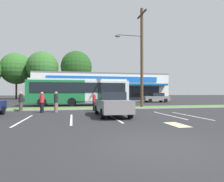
{
  "coord_description": "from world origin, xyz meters",
  "views": [
    {
      "loc": [
        -2.45,
        -5.4,
        1.56
      ],
      "look_at": [
        2.31,
        18.1,
        1.79
      ],
      "focal_mm": 31.39,
      "sensor_mm": 36.0,
      "label": 1
    }
  ],
  "objects_px": {
    "car_0": "(112,104)",
    "pedestrian_far": "(21,102)",
    "pedestrian_by_pole": "(42,102)",
    "pedestrian_mid": "(56,102)",
    "utility_pole": "(141,55)",
    "car_1": "(156,98)",
    "pedestrian_near_bench": "(94,102)",
    "city_bus": "(79,91)",
    "car_3": "(46,98)"
  },
  "relations": [
    {
      "from": "car_0",
      "to": "pedestrian_far",
      "type": "relative_size",
      "value": 2.74
    },
    {
      "from": "pedestrian_by_pole",
      "to": "pedestrian_mid",
      "type": "relative_size",
      "value": 0.98
    },
    {
      "from": "car_0",
      "to": "pedestrian_mid",
      "type": "distance_m",
      "value": 5.1
    },
    {
      "from": "car_0",
      "to": "pedestrian_far",
      "type": "xyz_separation_m",
      "value": [
        -6.86,
        4.66,
        0.0
      ]
    },
    {
      "from": "utility_pole",
      "to": "pedestrian_mid",
      "type": "bearing_deg",
      "value": -160.14
    },
    {
      "from": "car_0",
      "to": "pedestrian_far",
      "type": "bearing_deg",
      "value": -124.21
    },
    {
      "from": "utility_pole",
      "to": "pedestrian_far",
      "type": "relative_size",
      "value": 6.28
    },
    {
      "from": "car_1",
      "to": "pedestrian_mid",
      "type": "relative_size",
      "value": 2.58
    },
    {
      "from": "car_0",
      "to": "pedestrian_near_bench",
      "type": "relative_size",
      "value": 2.86
    },
    {
      "from": "city_bus",
      "to": "pedestrian_far",
      "type": "relative_size",
      "value": 7.38
    },
    {
      "from": "utility_pole",
      "to": "car_0",
      "type": "bearing_deg",
      "value": -124.51
    },
    {
      "from": "car_3",
      "to": "city_bus",
      "type": "bearing_deg",
      "value": 129.94
    },
    {
      "from": "car_3",
      "to": "utility_pole",
      "type": "bearing_deg",
      "value": 134.68
    },
    {
      "from": "pedestrian_near_bench",
      "to": "pedestrian_mid",
      "type": "bearing_deg",
      "value": -141.14
    },
    {
      "from": "car_1",
      "to": "pedestrian_by_pole",
      "type": "distance_m",
      "value": 21.31
    },
    {
      "from": "pedestrian_by_pole",
      "to": "pedestrian_mid",
      "type": "height_order",
      "value": "pedestrian_mid"
    },
    {
      "from": "utility_pole",
      "to": "city_bus",
      "type": "relative_size",
      "value": 0.85
    },
    {
      "from": "car_3",
      "to": "pedestrian_far",
      "type": "relative_size",
      "value": 2.59
    },
    {
      "from": "car_1",
      "to": "pedestrian_by_pole",
      "type": "bearing_deg",
      "value": 41.7
    },
    {
      "from": "city_bus",
      "to": "pedestrian_mid",
      "type": "bearing_deg",
      "value": -105.15
    },
    {
      "from": "pedestrian_by_pole",
      "to": "pedestrian_far",
      "type": "bearing_deg",
      "value": -175.67
    },
    {
      "from": "city_bus",
      "to": "pedestrian_mid",
      "type": "xyz_separation_m",
      "value": [
        -2.12,
        -8.25,
        -0.93
      ]
    },
    {
      "from": "car_1",
      "to": "city_bus",
      "type": "bearing_deg",
      "value": 24.49
    },
    {
      "from": "city_bus",
      "to": "car_0",
      "type": "bearing_deg",
      "value": -81.96
    },
    {
      "from": "pedestrian_by_pole",
      "to": "pedestrian_far",
      "type": "relative_size",
      "value": 0.99
    },
    {
      "from": "pedestrian_mid",
      "to": "pedestrian_far",
      "type": "relative_size",
      "value": 1.01
    },
    {
      "from": "car_0",
      "to": "car_3",
      "type": "xyz_separation_m",
      "value": [
        -6.45,
        17.11,
        -0.06
      ]
    },
    {
      "from": "car_3",
      "to": "pedestrian_near_bench",
      "type": "height_order",
      "value": "pedestrian_near_bench"
    },
    {
      "from": "city_bus",
      "to": "utility_pole",
      "type": "bearing_deg",
      "value": -41.77
    },
    {
      "from": "car_1",
      "to": "pedestrian_near_bench",
      "type": "relative_size",
      "value": 2.71
    },
    {
      "from": "utility_pole",
      "to": "pedestrian_far",
      "type": "bearing_deg",
      "value": -171.91
    },
    {
      "from": "car_3",
      "to": "pedestrian_far",
      "type": "height_order",
      "value": "pedestrian_far"
    },
    {
      "from": "car_0",
      "to": "pedestrian_far",
      "type": "height_order",
      "value": "pedestrian_far"
    },
    {
      "from": "car_3",
      "to": "pedestrian_mid",
      "type": "distance_m",
      "value": 14.06
    },
    {
      "from": "car_0",
      "to": "car_3",
      "type": "bearing_deg",
      "value": -159.35
    },
    {
      "from": "pedestrian_mid",
      "to": "pedestrian_near_bench",
      "type": "bearing_deg",
      "value": -34.08
    },
    {
      "from": "pedestrian_near_bench",
      "to": "pedestrian_mid",
      "type": "relative_size",
      "value": 0.95
    },
    {
      "from": "car_0",
      "to": "pedestrian_mid",
      "type": "bearing_deg",
      "value": -130.13
    },
    {
      "from": "car_3",
      "to": "pedestrian_far",
      "type": "distance_m",
      "value": 12.46
    },
    {
      "from": "utility_pole",
      "to": "car_0",
      "type": "xyz_separation_m",
      "value": [
        -4.29,
        -6.25,
        -4.7
      ]
    },
    {
      "from": "pedestrian_by_pole",
      "to": "car_0",
      "type": "bearing_deg",
      "value": 10.02
    },
    {
      "from": "city_bus",
      "to": "pedestrian_by_pole",
      "type": "xyz_separation_m",
      "value": [
        -3.17,
        -8.37,
        -0.95
      ]
    },
    {
      "from": "car_3",
      "to": "pedestrian_by_pole",
      "type": "xyz_separation_m",
      "value": [
        1.5,
        -13.95,
        0.05
      ]
    },
    {
      "from": "pedestrian_near_bench",
      "to": "pedestrian_far",
      "type": "height_order",
      "value": "pedestrian_far"
    },
    {
      "from": "car_3",
      "to": "pedestrian_far",
      "type": "bearing_deg",
      "value": 88.12
    },
    {
      "from": "car_1",
      "to": "pedestrian_near_bench",
      "type": "height_order",
      "value": "pedestrian_near_bench"
    },
    {
      "from": "car_3",
      "to": "pedestrian_near_bench",
      "type": "distance_m",
      "value": 14.45
    },
    {
      "from": "car_3",
      "to": "pedestrian_by_pole",
      "type": "relative_size",
      "value": 2.61
    },
    {
      "from": "car_3",
      "to": "pedestrian_by_pole",
      "type": "height_order",
      "value": "pedestrian_by_pole"
    },
    {
      "from": "pedestrian_near_bench",
      "to": "utility_pole",
      "type": "bearing_deg",
      "value": 54.64
    }
  ]
}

